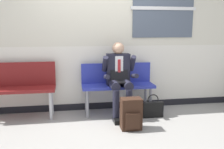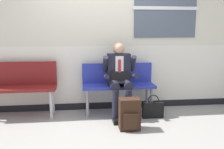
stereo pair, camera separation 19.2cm
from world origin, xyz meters
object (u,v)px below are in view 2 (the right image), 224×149
at_px(person_seated, 120,77).
at_px(handbag, 153,110).
at_px(bench_with_person, 118,82).
at_px(bench_empty, 22,84).
at_px(backpack, 130,114).

xyz_separation_m(person_seated, handbag, (0.55, -0.19, -0.55)).
distance_m(bench_with_person, person_seated, 0.24).
distance_m(bench_empty, person_seated, 1.68).
bearing_deg(person_seated, bench_with_person, 90.00).
height_order(bench_with_person, bench_empty, bench_empty).
bearing_deg(bench_with_person, bench_empty, 179.83).
bearing_deg(handbag, bench_empty, 170.14).
distance_m(backpack, handbag, 0.67).
xyz_separation_m(bench_with_person, backpack, (0.06, -0.83, -0.32)).
bearing_deg(backpack, handbag, 42.11).
xyz_separation_m(bench_empty, person_seated, (1.67, -0.20, 0.12)).
bearing_deg(backpack, bench_with_person, 93.98).
xyz_separation_m(bench_with_person, person_seated, (-0.00, -0.19, 0.14)).
bearing_deg(handbag, backpack, -137.89).
relative_size(person_seated, handbag, 3.14).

